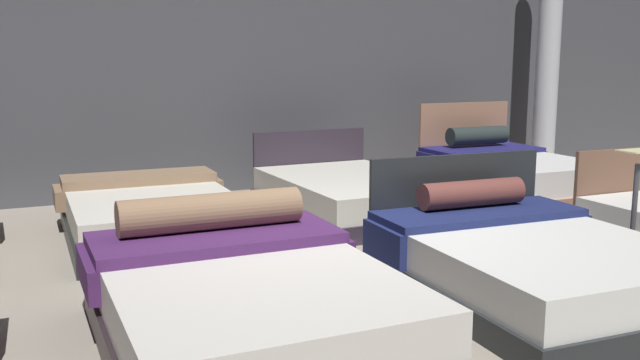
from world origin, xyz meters
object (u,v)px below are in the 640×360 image
Objects in this scene: bed_6 at (351,195)px; price_sign at (633,226)px; bed_5 at (152,215)px; support_pillar at (548,51)px; bed_7 at (510,175)px; bed_1 at (246,303)px; bed_2 at (530,262)px.

price_sign is (1.06, -2.67, 0.15)m from bed_6.
support_pillar reaches higher than bed_5.
price_sign is (-1.07, -2.71, 0.09)m from bed_7.
bed_1 is 5.09m from bed_7.
bed_6 is 2.13m from bed_7.
bed_1 is 0.96× the size of bed_6.
support_pillar is at bearing 16.22° from bed_6.
price_sign is at bearing -38.06° from bed_5.
bed_2 is 1.05× the size of bed_5.
bed_7 reaches higher than bed_1.
bed_5 is 4.24m from bed_7.
bed_5 is at bearing 90.46° from bed_1.
bed_7 reaches higher than price_sign.
price_sign reaches higher than bed_2.
bed_6 is at bearing 111.72° from price_sign.
bed_5 is at bearing 140.86° from price_sign.
support_pillar reaches higher than bed_2.
price_sign is at bearing -69.44° from bed_6.
price_sign reaches higher than bed_1.
bed_5 is at bearing -167.97° from support_pillar.
bed_1 is at bearing -88.79° from bed_5.
bed_6 is 4.10m from support_pillar.
bed_6 is at bearing 3.46° from bed_5.
support_pillar is at bearing 34.69° from bed_1.
price_sign is at bearing -123.97° from support_pillar.
bed_7 reaches higher than bed_5.
bed_6 is at bearing 53.24° from bed_1.
price_sign is 4.79m from support_pillar.
bed_5 is 6.06m from support_pillar.
bed_1 is 0.98× the size of bed_2.
bed_1 is at bearing -177.97° from price_sign.
bed_1 is at bearing -145.93° from bed_7.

